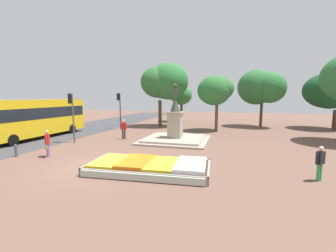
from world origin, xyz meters
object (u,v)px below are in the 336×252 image
Objects in this scene: traffic_light_mid_block at (72,109)px; pedestrian_near_planter at (320,161)px; statue_monument at (175,133)px; flower_planter at (150,167)px; traffic_light_far_corner at (119,105)px; kerb_bollard_mid_b at (16,150)px; pedestrian_with_handbag at (47,142)px; city_bus at (33,117)px; pedestrian_crossing_plaza at (124,128)px.

traffic_light_mid_block is 2.51× the size of pedestrian_near_planter.
traffic_light_mid_block is (-7.91, -2.93, 2.07)m from statue_monument.
traffic_light_far_corner is at bearing 123.02° from flower_planter.
kerb_bollard_mid_b is at bearing -137.53° from statue_monument.
kerb_bollard_mid_b is at bearing -163.58° from pedestrian_with_handbag.
traffic_light_mid_block is at bearing 108.88° from pedestrian_with_handbag.
statue_monument is (-0.67, 8.07, 0.47)m from flower_planter.
traffic_light_mid_block reaches higher than pedestrian_with_handbag.
flower_planter is 0.58× the size of city_bus.
traffic_light_mid_block is at bearing 84.17° from kerb_bollard_mid_b.
kerb_bollard_mid_b is (-0.48, -4.75, -2.36)m from traffic_light_mid_block.
pedestrian_near_planter is at bearing -40.57° from statue_monument.
flower_planter is at bearing -56.98° from traffic_light_far_corner.
pedestrian_near_planter is (14.90, -0.10, -0.03)m from pedestrian_with_handbag.
kerb_bollard_mid_b is (-0.53, -12.74, -2.40)m from traffic_light_far_corner.
traffic_light_mid_block is at bearing -142.47° from pedestrian_crossing_plaza.
pedestrian_crossing_plaza is at bearing 13.85° from city_bus.
pedestrian_with_handbag is 2.06m from kerb_bollard_mid_b.
flower_planter is at bearing -7.61° from pedestrian_with_handbag.
pedestrian_crossing_plaza is (7.87, 1.94, -0.97)m from city_bus.
pedestrian_near_planter is at bearing -13.12° from city_bus.
pedestrian_near_planter reaches higher than flower_planter.
city_bus is (-4.58, 0.59, -0.80)m from traffic_light_mid_block.
traffic_light_mid_block is 5.33m from kerb_bollard_mid_b.
traffic_light_far_corner is (-7.86, 5.06, 2.11)m from statue_monument.
city_bus is 6.42× the size of pedestrian_with_handbag.
pedestrian_with_handbag reaches higher than pedestrian_near_planter.
traffic_light_far_corner is 20.48m from pedestrian_near_planter.
pedestrian_crossing_plaza is 8.23m from kerb_bollard_mid_b.
pedestrian_crossing_plaza reaches higher than pedestrian_near_planter.
city_bus reaches higher than pedestrian_near_planter.
city_bus reaches higher than flower_planter.
kerb_bollard_mid_b reaches higher than flower_planter.
kerb_bollard_mid_b is (-9.06, 0.39, 0.17)m from flower_planter.
traffic_light_far_corner reaches higher than traffic_light_mid_block.
pedestrian_crossing_plaza is 2.19× the size of kerb_bollard_mid_b.
pedestrian_crossing_plaza reaches higher than flower_planter.
statue_monument is 9.58m from traffic_light_far_corner.
traffic_light_mid_block is 0.97× the size of traffic_light_far_corner.
traffic_light_mid_block is at bearing -159.65° from statue_monument.
traffic_light_mid_block is (-8.58, 5.14, 2.54)m from flower_planter.
pedestrian_crossing_plaza is (3.30, 2.53, -1.77)m from traffic_light_mid_block.
traffic_light_far_corner is (0.05, 7.99, 0.04)m from traffic_light_mid_block.
pedestrian_with_handbag is at bearing -132.30° from statue_monument.
traffic_light_mid_block is 4.68m from city_bus.
flower_planter is 7.25m from pedestrian_with_handbag.
pedestrian_with_handbag is (1.38, -12.17, -1.88)m from traffic_light_far_corner.
city_bus is 6.14× the size of pedestrian_crossing_plaza.
statue_monument is 11.38m from kerb_bollard_mid_b.
statue_monument is at bearing 42.47° from kerb_bollard_mid_b.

